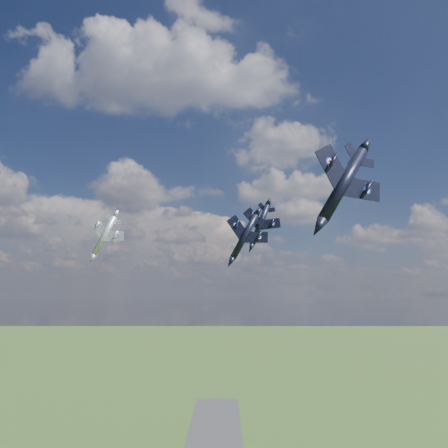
# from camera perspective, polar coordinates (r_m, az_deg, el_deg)

# --- Properties ---
(jet_lead_navy) EXTENTS (9.94, 13.17, 6.65)m
(jet_lead_navy) POSITION_cam_1_polar(r_m,az_deg,el_deg) (81.75, 2.71, -1.59)
(jet_lead_navy) COLOR black
(jet_right_navy) EXTENTS (14.66, 17.58, 8.56)m
(jet_right_navy) POSITION_cam_1_polar(r_m,az_deg,el_deg) (55.89, 15.29, 5.01)
(jet_right_navy) COLOR black
(jet_high_navy) EXTENTS (11.48, 14.21, 5.91)m
(jet_high_navy) POSITION_cam_1_polar(r_m,az_deg,el_deg) (95.97, 4.73, -0.06)
(jet_high_navy) COLOR black
(jet_left_silver) EXTENTS (11.31, 14.27, 6.69)m
(jet_left_silver) POSITION_cam_1_polar(r_m,az_deg,el_deg) (100.02, -15.35, -1.44)
(jet_left_silver) COLOR #AFB3BB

